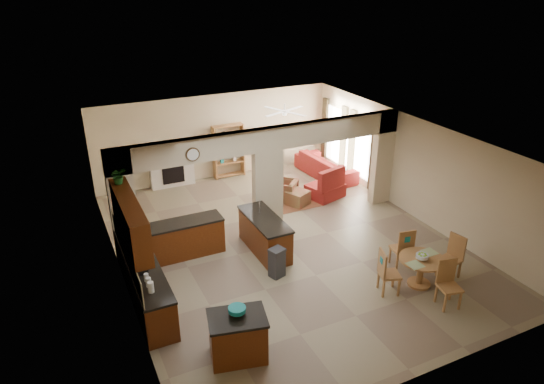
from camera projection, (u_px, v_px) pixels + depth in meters
name	position (u px, v px, depth m)	size (l,w,h in m)	color
floor	(284.00, 243.00, 12.42)	(10.00, 10.00, 0.00)	#7F7358
ceiling	(286.00, 139.00, 11.26)	(10.00, 10.00, 0.00)	white
wall_back	(216.00, 137.00, 15.94)	(8.00, 8.00, 0.00)	#C5B790
wall_front	(427.00, 311.00, 7.73)	(8.00, 8.00, 0.00)	#C5B790
wall_left	(117.00, 228.00, 10.26)	(10.00, 10.00, 0.00)	#C5B790
wall_right	(414.00, 168.00, 13.41)	(10.00, 10.00, 0.00)	#C5B790
partition_left_pier	(123.00, 206.00, 11.20)	(0.60, 0.25, 2.80)	#C5B790
partition_center_pier	(268.00, 190.00, 12.78)	(0.80, 0.25, 2.20)	#C5B790
partition_right_pier	(382.00, 158.00, 14.11)	(0.60, 0.25, 2.80)	#C5B790
partition_header	(267.00, 139.00, 12.20)	(8.00, 0.25, 0.60)	#C5B790
kitchen_counter	(159.00, 262.00, 10.74)	(2.52, 3.29, 1.48)	#3F1807
upper_cabinets	(130.00, 220.00, 9.46)	(0.35, 2.40, 0.90)	#3F1807
peninsula	(265.00, 235.00, 11.90)	(0.70, 1.85, 0.91)	#3F1807
wall_clock	(193.00, 155.00, 11.31)	(0.34, 0.34, 0.03)	#4B3219
rug	(288.00, 202.00, 14.61)	(1.60, 1.30, 0.01)	brown
fireplace	(172.00, 168.00, 15.50)	(1.60, 0.35, 1.20)	beige
shelving_unit	(229.00, 151.00, 16.14)	(1.00, 0.32, 1.80)	olive
window_a	(363.00, 150.00, 15.37)	(0.02, 0.90, 1.90)	white
window_b	(335.00, 135.00, 16.76)	(0.02, 0.90, 1.90)	white
glazed_door	(348.00, 146.00, 16.13)	(0.02, 0.70, 2.10)	white
drape_a_left	(374.00, 156.00, 14.86)	(0.10, 0.28, 2.30)	#402319
drape_a_right	(352.00, 144.00, 15.84)	(0.10, 0.28, 2.30)	#402319
drape_b_left	(343.00, 140.00, 16.26)	(0.10, 0.28, 2.30)	#402319
drape_b_right	(325.00, 130.00, 17.24)	(0.10, 0.28, 2.30)	#402319
ceiling_fan	(285.00, 111.00, 14.41)	(1.00, 1.00, 0.10)	white
kitchen_island	(238.00, 337.00, 8.58)	(1.16, 0.94, 0.88)	#3F1807
teal_bowl	(237.00, 311.00, 8.43)	(0.31, 0.31, 0.15)	#137F84
trash_can	(277.00, 264.00, 10.94)	(0.31, 0.26, 0.66)	#2B2B2D
dining_table	(421.00, 267.00, 10.58)	(0.99, 0.99, 0.68)	olive
fruit_bowl	(422.00, 257.00, 10.42)	(0.27, 0.27, 0.15)	#78B526
sofa	(325.00, 166.00, 16.38)	(0.97, 2.47, 0.72)	maroon
chaise	(325.00, 191.00, 14.91)	(1.03, 0.84, 0.41)	maroon
armchair	(285.00, 190.00, 14.71)	(0.66, 0.68, 0.62)	maroon
ottoman	(298.00, 198.00, 14.42)	(0.58, 0.58, 0.42)	maroon
plant	(118.00, 176.00, 9.89)	(0.31, 0.27, 0.35)	#154B14
chair_north	(403.00, 247.00, 11.18)	(0.49, 0.49, 1.02)	olive
chair_east	(453.00, 255.00, 10.86)	(0.49, 0.49, 1.02)	olive
chair_south	(448.00, 281.00, 9.94)	(0.50, 0.50, 1.02)	olive
chair_west	(386.00, 271.00, 10.29)	(0.53, 0.53, 1.02)	olive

